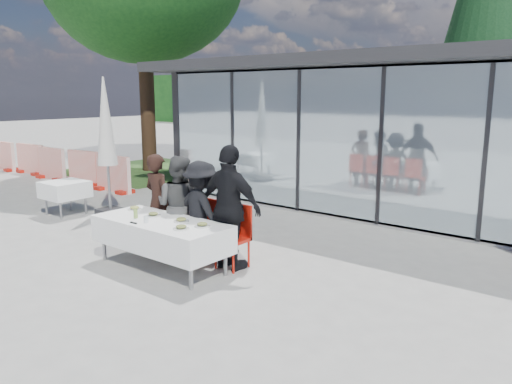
{
  "coord_description": "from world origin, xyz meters",
  "views": [
    {
      "loc": [
        5.25,
        -5.17,
        2.64
      ],
      "look_at": [
        0.13,
        1.2,
        1.03
      ],
      "focal_mm": 35.0,
      "sensor_mm": 36.0,
      "label": 1
    }
  ],
  "objects_px": {
    "dining_table": "(161,234)",
    "plate_b": "(153,214)",
    "construction_barriers": "(41,163)",
    "diner_chair_a": "(164,217)",
    "diner_chair_c": "(207,226)",
    "plate_extra": "(181,227)",
    "juice_bottle": "(136,214)",
    "spare_table_left": "(65,190)",
    "folded_eyeglasses": "(133,223)",
    "plate_a": "(135,208)",
    "plate_d": "(202,225)",
    "market_umbrella": "(106,129)",
    "diner_d": "(230,208)",
    "diner_chair_b": "(185,221)",
    "plate_c": "(181,220)",
    "diner_chair_d": "(236,233)",
    "diner_a": "(158,202)",
    "diner_c": "(201,212)",
    "diner_b": "(179,206)"
  },
  "relations": [
    {
      "from": "dining_table",
      "to": "juice_bottle",
      "type": "xyz_separation_m",
      "value": [
        -0.41,
        -0.15,
        0.28
      ]
    },
    {
      "from": "diner_a",
      "to": "market_umbrella",
      "type": "distance_m",
      "value": 3.17
    },
    {
      "from": "diner_chair_b",
      "to": "diner_chair_a",
      "type": "bearing_deg",
      "value": 180.0
    },
    {
      "from": "diner_chair_b",
      "to": "diner_c",
      "type": "bearing_deg",
      "value": -13.45
    },
    {
      "from": "market_umbrella",
      "to": "spare_table_left",
      "type": "bearing_deg",
      "value": -139.21
    },
    {
      "from": "plate_d",
      "to": "dining_table",
      "type": "bearing_deg",
      "value": -170.21
    },
    {
      "from": "plate_a",
      "to": "construction_barriers",
      "type": "relative_size",
      "value": 0.03
    },
    {
      "from": "diner_chair_d",
      "to": "plate_b",
      "type": "bearing_deg",
      "value": -150.53
    },
    {
      "from": "juice_bottle",
      "to": "diner_d",
      "type": "bearing_deg",
      "value": 31.53
    },
    {
      "from": "diner_chair_d",
      "to": "plate_c",
      "type": "height_order",
      "value": "diner_chair_d"
    },
    {
      "from": "diner_chair_d",
      "to": "plate_d",
      "type": "relative_size",
      "value": 4.14
    },
    {
      "from": "plate_a",
      "to": "spare_table_left",
      "type": "distance_m",
      "value": 3.57
    },
    {
      "from": "plate_a",
      "to": "plate_d",
      "type": "relative_size",
      "value": 1.0
    },
    {
      "from": "diner_c",
      "to": "plate_d",
      "type": "distance_m",
      "value": 0.71
    },
    {
      "from": "diner_chair_a",
      "to": "diner_chair_c",
      "type": "xyz_separation_m",
      "value": [
        1.04,
        0.0,
        0.0
      ]
    },
    {
      "from": "plate_b",
      "to": "dining_table",
      "type": "bearing_deg",
      "value": -18.66
    },
    {
      "from": "plate_extra",
      "to": "juice_bottle",
      "type": "relative_size",
      "value": 1.65
    },
    {
      "from": "diner_c",
      "to": "diner_chair_c",
      "type": "xyz_separation_m",
      "value": [
        0.0,
        0.12,
        -0.27
      ]
    },
    {
      "from": "diner_chair_b",
      "to": "plate_c",
      "type": "distance_m",
      "value": 0.88
    },
    {
      "from": "diner_a",
      "to": "spare_table_left",
      "type": "relative_size",
      "value": 1.92
    },
    {
      "from": "diner_chair_c",
      "to": "diner_d",
      "type": "bearing_deg",
      "value": -11.46
    },
    {
      "from": "diner_chair_b",
      "to": "plate_a",
      "type": "height_order",
      "value": "diner_chair_b"
    },
    {
      "from": "plate_extra",
      "to": "diner_c",
      "type": "bearing_deg",
      "value": 115.68
    },
    {
      "from": "diner_chair_a",
      "to": "plate_a",
      "type": "distance_m",
      "value": 0.62
    },
    {
      "from": "dining_table",
      "to": "diner_chair_b",
      "type": "height_order",
      "value": "diner_chair_b"
    },
    {
      "from": "dining_table",
      "to": "plate_b",
      "type": "bearing_deg",
      "value": 161.34
    },
    {
      "from": "plate_c",
      "to": "construction_barriers",
      "type": "relative_size",
      "value": 0.03
    },
    {
      "from": "plate_b",
      "to": "plate_d",
      "type": "bearing_deg",
      "value": 1.77
    },
    {
      "from": "dining_table",
      "to": "folded_eyeglasses",
      "type": "xyz_separation_m",
      "value": [
        -0.18,
        -0.37,
        0.22
      ]
    },
    {
      "from": "diner_chair_c",
      "to": "plate_extra",
      "type": "height_order",
      "value": "diner_chair_c"
    },
    {
      "from": "dining_table",
      "to": "diner_chair_a",
      "type": "xyz_separation_m",
      "value": [
        -0.79,
        0.75,
        -0.0
      ]
    },
    {
      "from": "plate_c",
      "to": "plate_extra",
      "type": "height_order",
      "value": "same"
    },
    {
      "from": "plate_extra",
      "to": "market_umbrella",
      "type": "distance_m",
      "value": 4.72
    },
    {
      "from": "market_umbrella",
      "to": "plate_c",
      "type": "bearing_deg",
      "value": -20.54
    },
    {
      "from": "diner_d",
      "to": "spare_table_left",
      "type": "xyz_separation_m",
      "value": [
        -5.21,
        0.34,
        -0.4
      ]
    },
    {
      "from": "diner_d",
      "to": "construction_barriers",
      "type": "bearing_deg",
      "value": -15.8
    },
    {
      "from": "diner_a",
      "to": "diner_c",
      "type": "height_order",
      "value": "diner_a"
    },
    {
      "from": "diner_d",
      "to": "plate_a",
      "type": "distance_m",
      "value": 1.8
    },
    {
      "from": "diner_c",
      "to": "plate_b",
      "type": "height_order",
      "value": "diner_c"
    },
    {
      "from": "diner_c",
      "to": "diner_d",
      "type": "relative_size",
      "value": 0.85
    },
    {
      "from": "diner_chair_d",
      "to": "market_umbrella",
      "type": "distance_m",
      "value": 4.75
    },
    {
      "from": "diner_b",
      "to": "plate_c",
      "type": "xyz_separation_m",
      "value": [
        0.58,
        -0.49,
        -0.05
      ]
    },
    {
      "from": "plate_extra",
      "to": "market_umbrella",
      "type": "height_order",
      "value": "market_umbrella"
    },
    {
      "from": "diner_chair_b",
      "to": "construction_barriers",
      "type": "distance_m",
      "value": 9.82
    },
    {
      "from": "diner_b",
      "to": "diner_c",
      "type": "height_order",
      "value": "diner_b"
    },
    {
      "from": "diner_chair_c",
      "to": "diner_d",
      "type": "xyz_separation_m",
      "value": [
        0.61,
        -0.12,
        0.42
      ]
    },
    {
      "from": "spare_table_left",
      "to": "folded_eyeglasses",
      "type": "bearing_deg",
      "value": -17.8
    },
    {
      "from": "dining_table",
      "to": "construction_barriers",
      "type": "height_order",
      "value": "construction_barriers"
    },
    {
      "from": "dining_table",
      "to": "plate_extra",
      "type": "xyz_separation_m",
      "value": [
        0.63,
        -0.16,
        0.24
      ]
    },
    {
      "from": "diner_b",
      "to": "diner_chair_c",
      "type": "distance_m",
      "value": 0.61
    }
  ]
}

